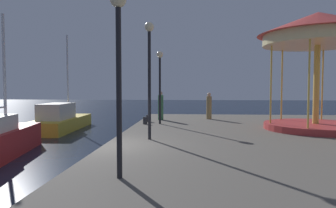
{
  "coord_description": "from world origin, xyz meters",
  "views": [
    {
      "loc": [
        2.99,
        -10.18,
        2.79
      ],
      "look_at": [
        1.9,
        5.06,
        1.97
      ],
      "focal_mm": 31.98,
      "sensor_mm": 36.0,
      "label": 1
    }
  ],
  "objects_px": {
    "person_mid_promenade": "(161,106)",
    "lamp_post_far_end": "(160,74)",
    "lamp_post_mid_promenade": "(149,60)",
    "carousel": "(318,41)",
    "bollard_north": "(145,120)",
    "person_by_the_water": "(209,107)",
    "lamp_post_near_edge": "(119,50)",
    "bollard_center": "(148,118)",
    "sailboat_yellow": "(60,120)"
  },
  "relations": [
    {
      "from": "bollard_north",
      "to": "lamp_post_mid_promenade",
      "type": "bearing_deg",
      "value": -79.55
    },
    {
      "from": "bollard_north",
      "to": "person_by_the_water",
      "type": "bearing_deg",
      "value": 39.05
    },
    {
      "from": "bollard_north",
      "to": "person_by_the_water",
      "type": "distance_m",
      "value": 4.8
    },
    {
      "from": "bollard_north",
      "to": "person_mid_promenade",
      "type": "distance_m",
      "value": 2.52
    },
    {
      "from": "lamp_post_mid_promenade",
      "to": "bollard_north",
      "type": "relative_size",
      "value": 11.24
    },
    {
      "from": "lamp_post_mid_promenade",
      "to": "lamp_post_near_edge",
      "type": "bearing_deg",
      "value": -89.97
    },
    {
      "from": "person_by_the_water",
      "to": "lamp_post_near_edge",
      "type": "bearing_deg",
      "value": -102.25
    },
    {
      "from": "carousel",
      "to": "bollard_north",
      "type": "distance_m",
      "value": 9.48
    },
    {
      "from": "sailboat_yellow",
      "to": "lamp_post_mid_promenade",
      "type": "height_order",
      "value": "sailboat_yellow"
    },
    {
      "from": "carousel",
      "to": "bollard_center",
      "type": "bearing_deg",
      "value": 161.63
    },
    {
      "from": "lamp_post_mid_promenade",
      "to": "person_mid_promenade",
      "type": "xyz_separation_m",
      "value": [
        -0.26,
        7.22,
        -2.22
      ]
    },
    {
      "from": "lamp_post_mid_promenade",
      "to": "carousel",
      "type": "bearing_deg",
      "value": 23.11
    },
    {
      "from": "sailboat_yellow",
      "to": "carousel",
      "type": "relative_size",
      "value": 1.19
    },
    {
      "from": "lamp_post_far_end",
      "to": "lamp_post_near_edge",
      "type": "bearing_deg",
      "value": -89.47
    },
    {
      "from": "lamp_post_mid_promenade",
      "to": "person_mid_promenade",
      "type": "height_order",
      "value": "lamp_post_mid_promenade"
    },
    {
      "from": "bollard_center",
      "to": "person_by_the_water",
      "type": "xyz_separation_m",
      "value": [
        3.69,
        1.84,
        0.6
      ]
    },
    {
      "from": "lamp_post_far_end",
      "to": "bollard_north",
      "type": "bearing_deg",
      "value": -169.91
    },
    {
      "from": "carousel",
      "to": "person_mid_promenade",
      "type": "height_order",
      "value": "carousel"
    },
    {
      "from": "bollard_north",
      "to": "bollard_center",
      "type": "xyz_separation_m",
      "value": [
        0.01,
        1.16,
        0.0
      ]
    },
    {
      "from": "lamp_post_far_end",
      "to": "bollard_center",
      "type": "xyz_separation_m",
      "value": [
        -0.8,
        1.01,
        -2.57
      ]
    },
    {
      "from": "bollard_center",
      "to": "sailboat_yellow",
      "type": "bearing_deg",
      "value": 165.36
    },
    {
      "from": "bollard_north",
      "to": "person_by_the_water",
      "type": "height_order",
      "value": "person_by_the_water"
    },
    {
      "from": "carousel",
      "to": "bollard_center",
      "type": "xyz_separation_m",
      "value": [
        -8.44,
        2.8,
        -3.98
      ]
    },
    {
      "from": "carousel",
      "to": "person_mid_promenade",
      "type": "relative_size",
      "value": 3.1
    },
    {
      "from": "bollard_north",
      "to": "bollard_center",
      "type": "distance_m",
      "value": 1.16
    },
    {
      "from": "lamp_post_near_edge",
      "to": "person_mid_promenade",
      "type": "relative_size",
      "value": 2.28
    },
    {
      "from": "lamp_post_near_edge",
      "to": "person_by_the_water",
      "type": "height_order",
      "value": "lamp_post_near_edge"
    },
    {
      "from": "bollard_north",
      "to": "bollard_center",
      "type": "height_order",
      "value": "same"
    },
    {
      "from": "sailboat_yellow",
      "to": "lamp_post_near_edge",
      "type": "relative_size",
      "value": 1.62
    },
    {
      "from": "lamp_post_near_edge",
      "to": "bollard_north",
      "type": "relative_size",
      "value": 10.18
    },
    {
      "from": "lamp_post_far_end",
      "to": "bollard_center",
      "type": "height_order",
      "value": "lamp_post_far_end"
    },
    {
      "from": "lamp_post_far_end",
      "to": "lamp_post_mid_promenade",
      "type": "bearing_deg",
      "value": -88.97
    },
    {
      "from": "person_mid_promenade",
      "to": "lamp_post_mid_promenade",
      "type": "bearing_deg",
      "value": -87.94
    },
    {
      "from": "sailboat_yellow",
      "to": "lamp_post_mid_promenade",
      "type": "bearing_deg",
      "value": -47.61
    },
    {
      "from": "sailboat_yellow",
      "to": "bollard_north",
      "type": "bearing_deg",
      "value": -24.36
    },
    {
      "from": "lamp_post_near_edge",
      "to": "lamp_post_mid_promenade",
      "type": "relative_size",
      "value": 0.91
    },
    {
      "from": "lamp_post_mid_promenade",
      "to": "bollard_north",
      "type": "distance_m",
      "value": 5.71
    },
    {
      "from": "lamp_post_near_edge",
      "to": "bollard_north",
      "type": "height_order",
      "value": "lamp_post_near_edge"
    },
    {
      "from": "carousel",
      "to": "person_by_the_water",
      "type": "xyz_separation_m",
      "value": [
        -4.75,
        4.64,
        -3.38
      ]
    },
    {
      "from": "bollard_north",
      "to": "bollard_center",
      "type": "relative_size",
      "value": 1.0
    },
    {
      "from": "sailboat_yellow",
      "to": "person_by_the_water",
      "type": "height_order",
      "value": "sailboat_yellow"
    },
    {
      "from": "sailboat_yellow",
      "to": "person_by_the_water",
      "type": "xyz_separation_m",
      "value": [
        9.74,
        0.26,
        0.92
      ]
    },
    {
      "from": "lamp_post_near_edge",
      "to": "person_mid_promenade",
      "type": "bearing_deg",
      "value": 91.23
    },
    {
      "from": "lamp_post_mid_promenade",
      "to": "bollard_center",
      "type": "xyz_separation_m",
      "value": [
        -0.89,
        6.02,
        -2.85
      ]
    },
    {
      "from": "bollard_center",
      "to": "person_mid_promenade",
      "type": "distance_m",
      "value": 1.5
    },
    {
      "from": "carousel",
      "to": "bollard_north",
      "type": "relative_size",
      "value": 13.87
    },
    {
      "from": "person_by_the_water",
      "to": "lamp_post_mid_promenade",
      "type": "bearing_deg",
      "value": -109.59
    },
    {
      "from": "lamp_post_far_end",
      "to": "person_by_the_water",
      "type": "xyz_separation_m",
      "value": [
        2.89,
        2.86,
        -1.97
      ]
    },
    {
      "from": "person_mid_promenade",
      "to": "lamp_post_far_end",
      "type": "bearing_deg",
      "value": -85.63
    },
    {
      "from": "lamp_post_mid_promenade",
      "to": "lamp_post_far_end",
      "type": "relative_size",
      "value": 1.12
    }
  ]
}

